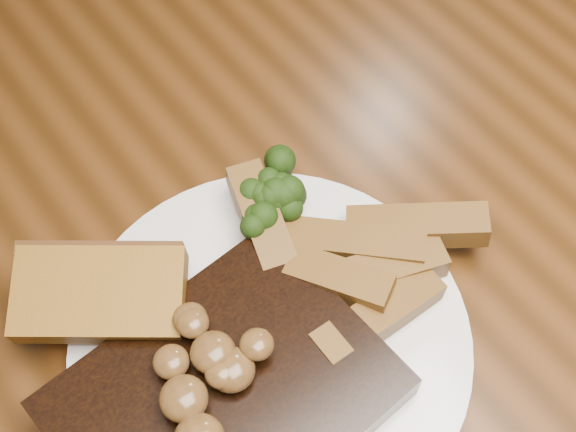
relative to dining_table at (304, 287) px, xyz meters
name	(u,v)px	position (x,y,z in m)	size (l,w,h in m)	color
dining_table	(304,287)	(0.00, 0.00, 0.00)	(1.60, 0.90, 0.75)	#45260D
plate	(271,345)	(-0.08, -0.06, 0.10)	(0.26, 0.26, 0.01)	white
steak	(224,399)	(-0.12, -0.08, 0.12)	(0.19, 0.15, 0.03)	black
mushroom_pile	(214,373)	(-0.12, -0.07, 0.15)	(0.08, 0.08, 0.03)	brown
garlic_bread	(106,308)	(-0.15, 0.02, 0.12)	(0.11, 0.06, 0.02)	#8B5F19
potato_wedges	(343,270)	(-0.01, -0.05, 0.12)	(0.12, 0.12, 0.02)	brown
broccoli_cluster	(268,201)	(-0.02, 0.02, 0.12)	(0.06, 0.06, 0.04)	black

